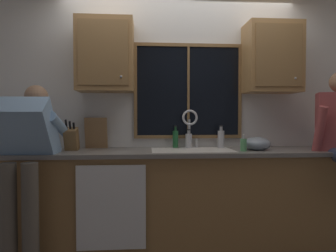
% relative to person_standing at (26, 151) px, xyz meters
% --- Properties ---
extents(back_wall, '(5.93, 0.12, 2.55)m').
position_rel_person_standing_xyz_m(back_wall, '(1.37, 0.66, 0.32)').
color(back_wall, silver).
rests_on(back_wall, floor).
extents(window_glass, '(1.10, 0.02, 0.95)m').
position_rel_person_standing_xyz_m(window_glass, '(1.47, 0.60, 0.57)').
color(window_glass, black).
extents(window_frame_top, '(1.17, 0.02, 0.04)m').
position_rel_person_standing_xyz_m(window_frame_top, '(1.47, 0.59, 1.06)').
color(window_frame_top, brown).
extents(window_frame_bottom, '(1.17, 0.02, 0.04)m').
position_rel_person_standing_xyz_m(window_frame_bottom, '(1.47, 0.59, 0.08)').
color(window_frame_bottom, brown).
extents(window_frame_left, '(0.04, 0.02, 0.95)m').
position_rel_person_standing_xyz_m(window_frame_left, '(0.90, 0.59, 0.57)').
color(window_frame_left, brown).
extents(window_frame_right, '(0.03, 0.02, 0.95)m').
position_rel_person_standing_xyz_m(window_frame_right, '(2.04, 0.59, 0.57)').
color(window_frame_right, brown).
extents(window_mullion_center, '(0.02, 0.02, 0.95)m').
position_rel_person_standing_xyz_m(window_mullion_center, '(1.47, 0.58, 0.57)').
color(window_mullion_center, brown).
extents(lower_cabinet_run, '(3.53, 0.58, 0.88)m').
position_rel_person_standing_xyz_m(lower_cabinet_run, '(1.37, 0.31, -0.51)').
color(lower_cabinet_run, olive).
rests_on(lower_cabinet_run, floor).
extents(countertop, '(3.59, 0.62, 0.04)m').
position_rel_person_standing_xyz_m(countertop, '(1.37, 0.29, -0.05)').
color(countertop, slate).
rests_on(countertop, lower_cabinet_run).
extents(dishwasher_front, '(0.60, 0.02, 0.74)m').
position_rel_person_standing_xyz_m(dishwasher_front, '(0.71, -0.00, -0.50)').
color(dishwasher_front, white).
extents(upper_cabinet_left, '(0.56, 0.36, 0.72)m').
position_rel_person_standing_xyz_m(upper_cabinet_left, '(0.61, 0.43, 0.91)').
color(upper_cabinet_left, '#A87A47').
extents(upper_cabinet_right, '(0.56, 0.36, 0.72)m').
position_rel_person_standing_xyz_m(upper_cabinet_right, '(2.33, 0.43, 0.91)').
color(upper_cabinet_right, '#A87A47').
extents(sink, '(0.80, 0.46, 0.21)m').
position_rel_person_standing_xyz_m(sink, '(1.47, 0.30, -0.13)').
color(sink, white).
rests_on(sink, lower_cabinet_run).
extents(faucet, '(0.18, 0.09, 0.40)m').
position_rel_person_standing_xyz_m(faucet, '(1.48, 0.48, 0.22)').
color(faucet, silver).
rests_on(faucet, countertop).
extents(person_standing, '(0.53, 0.70, 1.54)m').
position_rel_person_standing_xyz_m(person_standing, '(0.00, 0.00, 0.00)').
color(person_standing, '#595147').
rests_on(person_standing, floor).
extents(knife_block, '(0.12, 0.18, 0.32)m').
position_rel_person_standing_xyz_m(knife_block, '(0.29, 0.35, 0.07)').
color(knife_block, olive).
rests_on(knife_block, countertop).
extents(cutting_board, '(0.23, 0.09, 0.32)m').
position_rel_person_standing_xyz_m(cutting_board, '(0.50, 0.52, 0.12)').
color(cutting_board, '#997047').
rests_on(cutting_board, countertop).
extents(mixing_bowl, '(0.27, 0.27, 0.13)m').
position_rel_person_standing_xyz_m(mixing_bowl, '(2.11, 0.27, 0.03)').
color(mixing_bowl, '#8C99A8').
rests_on(mixing_bowl, countertop).
extents(soap_dispenser, '(0.06, 0.07, 0.17)m').
position_rel_person_standing_xyz_m(soap_dispenser, '(1.94, 0.17, 0.03)').
color(soap_dispenser, '#59A566').
rests_on(soap_dispenser, countertop).
extents(bottle_green_glass, '(0.06, 0.06, 0.24)m').
position_rel_person_standing_xyz_m(bottle_green_glass, '(1.32, 0.51, 0.06)').
color(bottle_green_glass, '#1E592D').
rests_on(bottle_green_glass, countertop).
extents(bottle_tall_clear, '(0.07, 0.07, 0.24)m').
position_rel_person_standing_xyz_m(bottle_tall_clear, '(1.80, 0.48, 0.06)').
color(bottle_tall_clear, '#B7B7BC').
rests_on(bottle_tall_clear, countertop).
extents(bottle_amber_small, '(0.07, 0.07, 0.20)m').
position_rel_person_standing_xyz_m(bottle_amber_small, '(1.46, 0.49, 0.05)').
color(bottle_amber_small, '#B7B7BC').
rests_on(bottle_amber_small, countertop).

